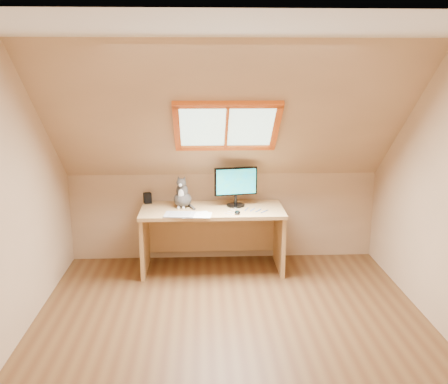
{
  "coord_description": "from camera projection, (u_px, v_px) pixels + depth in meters",
  "views": [
    {
      "loc": [
        -0.25,
        -3.78,
        2.18
      ],
      "look_at": [
        -0.03,
        1.0,
        0.98
      ],
      "focal_mm": 40.0,
      "sensor_mm": 36.0,
      "label": 1
    }
  ],
  "objects": [
    {
      "name": "graphics_tablet",
      "position": [
        180.0,
        215.0,
        5.12
      ],
      "size": [
        0.33,
        0.25,
        0.01
      ],
      "primitive_type": "cube",
      "rotation": [
        0.0,
        0.0,
        -0.11
      ],
      "color": "#B2B2B7",
      "rests_on": "desk"
    },
    {
      "name": "ground",
      "position": [
        233.0,
        333.0,
        4.21
      ],
      "size": [
        3.5,
        3.5,
        0.0
      ],
      "primitive_type": "plane",
      "color": "brown",
      "rests_on": "ground"
    },
    {
      "name": "desk",
      "position": [
        212.0,
        226.0,
        5.49
      ],
      "size": [
        1.54,
        0.67,
        0.7
      ],
      "color": "tan",
      "rests_on": "ground"
    },
    {
      "name": "monitor",
      "position": [
        236.0,
        184.0,
        5.4
      ],
      "size": [
        0.47,
        0.2,
        0.43
      ],
      "color": "black",
      "rests_on": "desk"
    },
    {
      "name": "desk_speaker",
      "position": [
        148.0,
        198.0,
        5.56
      ],
      "size": [
        0.1,
        0.1,
        0.12
      ],
      "primitive_type": "cube",
      "rotation": [
        0.0,
        0.0,
        0.31
      ],
      "color": "black",
      "rests_on": "desk"
    },
    {
      "name": "cat",
      "position": [
        182.0,
        196.0,
        5.4
      ],
      "size": [
        0.23,
        0.26,
        0.36
      ],
      "color": "#484340",
      "rests_on": "desk"
    },
    {
      "name": "room_shell",
      "position": [
        234.0,
        169.0,
        3.77
      ],
      "size": [
        3.52,
        3.52,
        2.41
      ],
      "color": "tan",
      "rests_on": "ground"
    },
    {
      "name": "mouse",
      "position": [
        237.0,
        212.0,
        5.16
      ],
      "size": [
        0.07,
        0.11,
        0.03
      ],
      "primitive_type": "ellipsoid",
      "rotation": [
        0.0,
        0.0,
        -0.09
      ],
      "color": "black",
      "rests_on": "desk"
    },
    {
      "name": "papers",
      "position": [
        195.0,
        215.0,
        5.11
      ],
      "size": [
        0.33,
        0.27,
        0.0
      ],
      "color": "white",
      "rests_on": "desk"
    },
    {
      "name": "cables",
      "position": [
        247.0,
        211.0,
        5.27
      ],
      "size": [
        0.51,
        0.26,
        0.01
      ],
      "color": "silver",
      "rests_on": "desk"
    }
  ]
}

